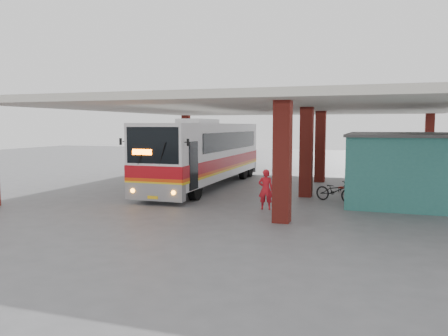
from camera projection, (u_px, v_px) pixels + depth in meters
ground at (228, 203)px, 19.52m from camera, size 90.00×90.00×0.00m
brick_columns at (282, 150)px, 23.57m from camera, size 20.10×21.60×4.35m
canopy_roof at (272, 107)px, 25.05m from camera, size 21.00×23.00×0.30m
shop_building at (404, 166)px, 20.74m from camera, size 5.20×8.20×3.11m
coach_bus at (205, 153)px, 24.82m from camera, size 2.91×13.17×3.82m
motorcycle at (335, 191)px, 19.89m from camera, size 2.06×1.42×1.02m
pedestrian at (266, 189)px, 18.02m from camera, size 0.67×0.49×1.68m
red_chair at (345, 185)px, 22.82m from camera, size 0.49×0.49×0.79m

